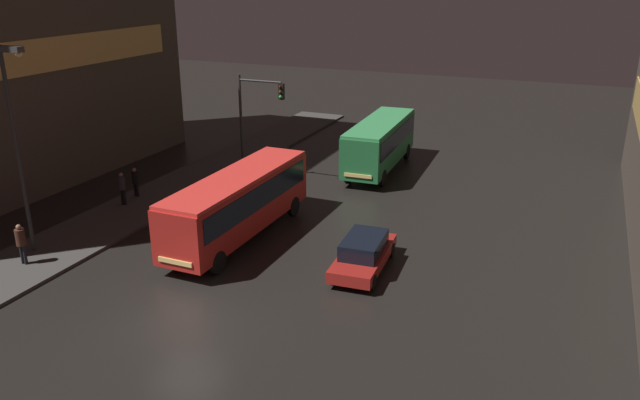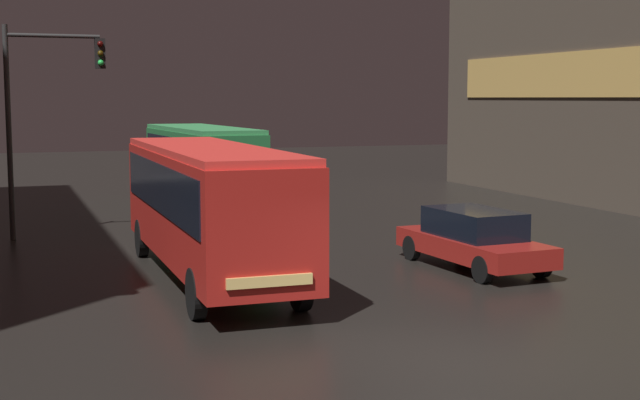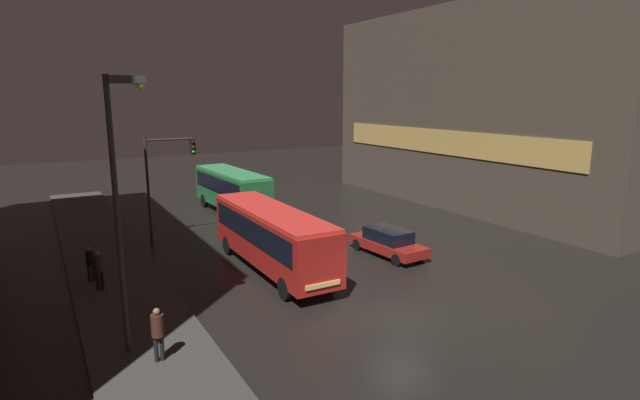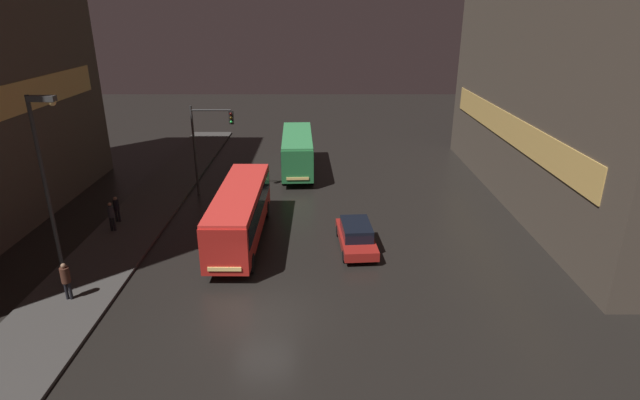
{
  "view_description": "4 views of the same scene",
  "coord_description": "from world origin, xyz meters",
  "px_view_note": "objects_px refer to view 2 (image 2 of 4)",
  "views": [
    {
      "loc": [
        12.15,
        -15.97,
        11.87
      ],
      "look_at": [
        1.24,
        9.48,
        1.72
      ],
      "focal_mm": 35.0,
      "sensor_mm": 36.0,
      "label": 1
    },
    {
      "loc": [
        -6.57,
        -12.61,
        4.23
      ],
      "look_at": [
        1.7,
        10.34,
        1.43
      ],
      "focal_mm": 50.0,
      "sensor_mm": 36.0,
      "label": 2
    },
    {
      "loc": [
        -11.76,
        -14.1,
        8.48
      ],
      "look_at": [
        2.6,
        10.9,
        2.5
      ],
      "focal_mm": 28.0,
      "sensor_mm": 36.0,
      "label": 3
    },
    {
      "loc": [
        2.44,
        -18.35,
        12.48
      ],
      "look_at": [
        2.53,
        7.63,
        2.49
      ],
      "focal_mm": 28.0,
      "sensor_mm": 36.0,
      "label": 4
    }
  ],
  "objects_px": {
    "bus_far": "(202,159)",
    "traffic_light_main": "(42,97)",
    "car_taxi": "(473,238)",
    "bus_near": "(209,198)"
  },
  "relations": [
    {
      "from": "car_taxi",
      "to": "traffic_light_main",
      "type": "xyz_separation_m",
      "value": [
        -9.77,
        8.59,
        3.51
      ]
    },
    {
      "from": "bus_far",
      "to": "traffic_light_main",
      "type": "height_order",
      "value": "traffic_light_main"
    },
    {
      "from": "bus_near",
      "to": "car_taxi",
      "type": "bearing_deg",
      "value": 172.84
    },
    {
      "from": "bus_far",
      "to": "traffic_light_main",
      "type": "distance_m",
      "value": 8.26
    },
    {
      "from": "bus_near",
      "to": "traffic_light_main",
      "type": "bearing_deg",
      "value": -66.62
    },
    {
      "from": "car_taxi",
      "to": "traffic_light_main",
      "type": "height_order",
      "value": "traffic_light_main"
    },
    {
      "from": "bus_near",
      "to": "traffic_light_main",
      "type": "xyz_separation_m",
      "value": [
        -3.28,
        7.73,
        2.34
      ]
    },
    {
      "from": "bus_near",
      "to": "bus_far",
      "type": "xyz_separation_m",
      "value": [
        2.67,
        12.96,
        0.01
      ]
    },
    {
      "from": "bus_near",
      "to": "bus_far",
      "type": "distance_m",
      "value": 13.23
    },
    {
      "from": "car_taxi",
      "to": "traffic_light_main",
      "type": "bearing_deg",
      "value": -45.34
    }
  ]
}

